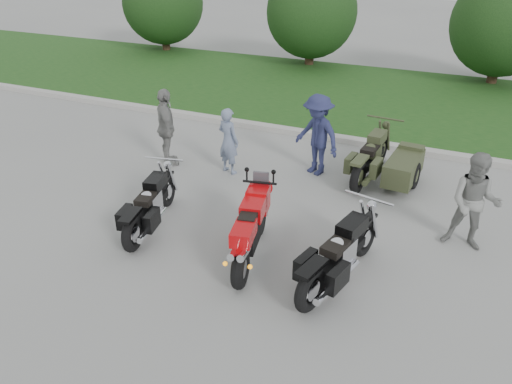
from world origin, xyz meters
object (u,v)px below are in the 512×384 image
at_px(cruiser_sidecar, 389,164).
at_px(person_denim, 317,135).
at_px(person_back, 166,128).
at_px(sportbike_red, 250,229).
at_px(person_stripe, 228,141).
at_px(cruiser_left, 149,207).
at_px(cruiser_right, 338,258).
at_px(person_grey, 475,203).

xyz_separation_m(cruiser_sidecar, person_denim, (-1.65, -0.16, 0.49)).
bearing_deg(person_back, sportbike_red, -170.03).
distance_m(cruiser_sidecar, person_denim, 1.73).
bearing_deg(cruiser_sidecar, person_stripe, -160.40).
height_order(sportbike_red, person_denim, person_denim).
height_order(person_stripe, person_denim, person_denim).
distance_m(cruiser_left, cruiser_sidecar, 5.34).
bearing_deg(cruiser_left, cruiser_right, -14.60).
height_order(cruiser_right, cruiser_sidecar, cruiser_sidecar).
bearing_deg(cruiser_right, person_back, 163.32).
bearing_deg(cruiser_sidecar, cruiser_left, -129.78).
relative_size(cruiser_sidecar, person_back, 1.36).
distance_m(cruiser_sidecar, person_back, 5.21).
distance_m(person_grey, person_back, 6.91).
bearing_deg(person_stripe, sportbike_red, 140.16).
bearing_deg(cruiser_sidecar, cruiser_right, -86.14).
bearing_deg(cruiser_right, cruiser_sidecar, 102.37).
height_order(cruiser_right, person_back, person_back).
xyz_separation_m(sportbike_red, person_grey, (3.36, 1.95, 0.27)).
bearing_deg(cruiser_sidecar, sportbike_red, -107.08).
relative_size(cruiser_left, person_back, 1.24).
xyz_separation_m(cruiser_left, person_back, (-1.33, 2.69, 0.47)).
height_order(cruiser_left, person_back, person_back).
bearing_deg(person_back, cruiser_right, -160.65).
bearing_deg(person_stripe, person_grey, -173.99).
bearing_deg(person_denim, person_back, -139.12).
relative_size(person_stripe, person_back, 0.84).
xyz_separation_m(cruiser_left, person_denim, (2.08, 3.66, 0.48)).
relative_size(cruiser_right, person_back, 1.33).
xyz_separation_m(cruiser_right, person_stripe, (-3.47, 3.06, 0.29)).
xyz_separation_m(cruiser_right, person_grey, (1.84, 1.98, 0.41)).
height_order(sportbike_red, person_grey, person_grey).
distance_m(cruiser_sidecar, person_stripe, 3.66).
xyz_separation_m(sportbike_red, person_back, (-3.49, 2.84, 0.31)).
distance_m(sportbike_red, cruiser_sidecar, 4.28).
height_order(cruiser_sidecar, person_stripe, person_stripe).
bearing_deg(cruiser_left, person_stripe, 73.94).
xyz_separation_m(cruiser_left, person_grey, (5.52, 1.80, 0.44)).
relative_size(sportbike_red, person_back, 1.19).
relative_size(cruiser_left, person_stripe, 1.48).
xyz_separation_m(person_denim, person_back, (-3.41, -0.98, -0.01)).
bearing_deg(cruiser_right, cruiser_left, -169.71).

